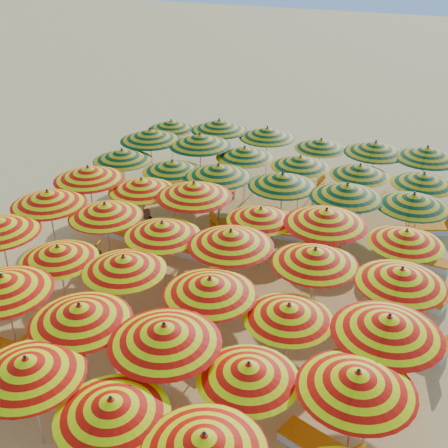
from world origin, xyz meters
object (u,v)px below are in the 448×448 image
(umbrella_33, at_px, (282,180))
(umbrella_36, at_px, (150,135))
(umbrella_4, at_px, (204,444))
(umbrella_14, at_px, (124,263))
(lounger_6, at_px, (76,255))
(umbrella_43, at_px, (219,125))
(beachgoer_a, at_px, (271,228))
(umbrella_3, at_px, (112,407))
(umbrella_26, at_px, (194,190))
(lounger_12, at_px, (232,225))
(umbrella_18, at_px, (48,198))
(umbrella_30, at_px, (122,155))
(umbrella_42, at_px, (171,125))
(umbrella_17, at_px, (388,325))
(lounger_18, at_px, (305,184))
(umbrella_23, at_px, (401,276))
(lounger_5, at_px, (189,345))
(umbrella_11, at_px, (357,381))
(umbrella_41, at_px, (423,179))
(umbrella_10, at_px, (248,372))
(lounger_19, at_px, (405,200))
(lounger_15, at_px, (164,188))
(umbrella_7, at_px, (3,284))
(umbrella_34, at_px, (347,191))
(umbrella_19, at_px, (105,210))
(lounger_16, at_px, (217,190))
(umbrella_16, at_px, (289,312))
(umbrella_32, at_px, (218,171))
(umbrella_8, at_px, (80,313))
(umbrella_44, at_px, (267,133))
(umbrella_29, at_px, (406,237))
(umbrella_25, at_px, (142,185))
(umbrella_13, at_px, (58,253))
(umbrella_38, at_px, (245,152))
(umbrella_2, at_px, (27,367))
(lounger_13, at_px, (297,234))
(umbrella_21, at_px, (231,238))
(lounger_9, at_px, (131,235))
(umbrella_15, at_px, (210,286))
(umbrella_28, at_px, (326,217))
(umbrella_40, at_px, (360,170))
(lounger_8, at_px, (414,343))
(umbrella_37, at_px, (200,140))
(lounger_17, at_px, (433,228))
(umbrella_46, at_px, (375,148))
(umbrella_31, at_px, (172,166))
(umbrella_27, at_px, (261,214))
(umbrella_45, at_px, (321,144))
(umbrella_47, at_px, (427,153))
(umbrella_9, at_px, (165,334))
(lounger_7, at_px, (98,261))

(umbrella_33, relative_size, umbrella_36, 0.83)
(umbrella_4, relative_size, umbrella_36, 0.96)
(umbrella_14, relative_size, lounger_6, 1.48)
(umbrella_43, xyz_separation_m, beachgoer_a, (4.00, -4.94, -1.55))
(umbrella_3, height_order, umbrella_26, umbrella_26)
(lounger_12, bearing_deg, umbrella_18, 17.51)
(umbrella_30, xyz_separation_m, umbrella_42, (-0.12, 4.13, -0.12))
(umbrella_17, distance_m, lounger_18, 11.95)
(umbrella_23, bearing_deg, lounger_5, -154.43)
(umbrella_11, distance_m, umbrella_41, 10.49)
(umbrella_10, bearing_deg, lounger_19, 82.91)
(lounger_15, bearing_deg, umbrella_33, -30.96)
(umbrella_7, bearing_deg, umbrella_34, 52.27)
(umbrella_19, height_order, lounger_16, umbrella_19)
(umbrella_16, xyz_separation_m, umbrella_32, (-4.47, 6.33, 0.24))
(umbrella_8, relative_size, umbrella_26, 1.10)
(lounger_16, bearing_deg, umbrella_44, 43.48)
(umbrella_29, bearing_deg, beachgoer_a, 163.63)
(umbrella_25, bearing_deg, umbrella_10, -46.61)
(umbrella_13, relative_size, umbrella_38, 0.92)
(umbrella_11, bearing_deg, umbrella_26, 135.62)
(umbrella_2, xyz_separation_m, umbrella_33, (1.87, 10.36, 0.04))
(umbrella_16, distance_m, umbrella_18, 8.78)
(lounger_13, bearing_deg, lounger_5, -106.51)
(umbrella_21, relative_size, umbrella_36, 0.95)
(lounger_9, bearing_deg, umbrella_32, 47.05)
(umbrella_13, xyz_separation_m, umbrella_36, (-1.95, 8.40, 0.29))
(lounger_5, relative_size, lounger_18, 1.01)
(umbrella_15, bearing_deg, umbrella_7, -157.54)
(lounger_19, bearing_deg, lounger_5, -107.99)
(umbrella_17, bearing_deg, umbrella_13, 179.67)
(umbrella_41, relative_size, umbrella_44, 0.92)
(umbrella_28, xyz_separation_m, umbrella_40, (0.13, 4.52, -0.30))
(lounger_8, bearing_deg, umbrella_37, 157.86)
(umbrella_26, relative_size, umbrella_30, 0.98)
(umbrella_21, distance_m, lounger_17, 8.60)
(umbrella_25, height_order, lounger_19, umbrella_25)
(umbrella_46, height_order, lounger_16, umbrella_46)
(umbrella_26, height_order, umbrella_40, umbrella_26)
(umbrella_28, bearing_deg, umbrella_32, 153.86)
(umbrella_10, bearing_deg, umbrella_15, 129.95)
(umbrella_14, height_order, umbrella_31, umbrella_14)
(lounger_5, bearing_deg, umbrella_33, -73.00)
(umbrella_18, xyz_separation_m, umbrella_29, (10.48, 2.18, -0.21))
(umbrella_27, distance_m, lounger_12, 3.30)
(lounger_6, bearing_deg, lounger_8, -9.94)
(umbrella_45, distance_m, umbrella_47, 3.99)
(umbrella_9, distance_m, lounger_19, 13.58)
(lounger_5, height_order, lounger_18, same)
(umbrella_13, height_order, lounger_7, umbrella_13)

